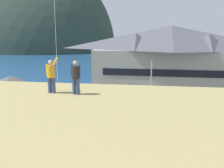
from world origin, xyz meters
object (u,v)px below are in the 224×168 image
at_px(parked_car_back_row_left, 122,132).
at_px(parked_car_corner_spot, 126,114).
at_px(parking_light_pole, 151,83).
at_px(moored_boat_outer_mooring, 156,76).
at_px(person_companion, 76,76).
at_px(wharf_dock, 140,76).
at_px(person_kite_flyer, 51,75).
at_px(harbor_lodge, 170,58).
at_px(parked_car_front_row_end, 184,115).
at_px(moored_boat_wharfside, 124,76).
at_px(parked_car_lone_by_shed, 47,136).
at_px(parked_car_mid_row_far, 51,113).
at_px(storage_shed_near_lot, 13,92).

height_order(parked_car_back_row_left, parked_car_corner_spot, same).
bearing_deg(parked_car_corner_spot, parking_light_pole, 56.67).
relative_size(moored_boat_outer_mooring, parking_light_pole, 1.18).
bearing_deg(person_companion, wharf_dock, 87.38).
xyz_separation_m(parked_car_back_row_left, person_kite_flyer, (-2.77, -9.72, 7.10)).
distance_m(moored_boat_outer_mooring, parked_car_back_row_left, 32.64).
distance_m(harbor_lodge, parked_car_front_row_end, 15.81).
relative_size(wharf_dock, parked_car_corner_spot, 3.41).
xyz_separation_m(moored_boat_outer_mooring, person_kite_flyer, (-6.93, -42.10, 7.45)).
xyz_separation_m(wharf_dock, moored_boat_outer_mooring, (3.59, -1.14, 0.37)).
xyz_separation_m(wharf_dock, parked_car_back_row_left, (-0.57, -33.52, 0.71)).
xyz_separation_m(wharf_dock, parking_light_pole, (2.12, -24.09, 3.54)).
bearing_deg(parked_car_back_row_left, person_companion, -98.18).
distance_m(wharf_dock, person_kite_flyer, 44.07).
distance_m(moored_boat_outer_mooring, person_companion, 43.23).
height_order(moored_boat_wharfside, parked_car_lone_by_shed, moored_boat_wharfside).
height_order(parked_car_mid_row_far, parking_light_pole, parking_light_pole).
distance_m(wharf_dock, parked_car_mid_row_far, 30.63).
relative_size(storage_shed_near_lot, parked_car_back_row_left, 1.73).
bearing_deg(harbor_lodge, parked_car_back_row_left, -105.73).
distance_m(parked_car_mid_row_far, person_companion, 17.44).
height_order(moored_boat_outer_mooring, parking_light_pole, parking_light_pole).
height_order(moored_boat_outer_mooring, parked_car_lone_by_shed, moored_boat_outer_mooring).
distance_m(parking_light_pole, person_kite_flyer, 20.36).
height_order(storage_shed_near_lot, parked_car_back_row_left, storage_shed_near_lot).
distance_m(harbor_lodge, moored_boat_outer_mooring, 12.72).
distance_m(storage_shed_near_lot, person_kite_flyer, 22.16).
bearing_deg(person_companion, parking_light_pole, 77.97).
bearing_deg(moored_boat_wharfside, moored_boat_outer_mooring, 5.85).
relative_size(parking_light_pole, person_kite_flyer, 3.52).
relative_size(wharf_dock, parked_car_mid_row_far, 3.31).
relative_size(harbor_lodge, parked_car_mid_row_far, 6.16).
height_order(moored_boat_wharfside, parked_car_front_row_end, moored_boat_wharfside).
height_order(moored_boat_wharfside, parked_car_corner_spot, moored_boat_wharfside).
bearing_deg(parked_car_front_row_end, parked_car_lone_by_shed, -149.51).
height_order(harbor_lodge, person_companion, harbor_lodge).
height_order(moored_boat_wharfside, parked_car_mid_row_far, moored_boat_wharfside).
xyz_separation_m(parked_car_mid_row_far, person_kite_flyer, (5.92, -14.06, 7.10)).
distance_m(parking_light_pole, person_companion, 20.15).
xyz_separation_m(parked_car_back_row_left, parked_car_corner_spot, (-0.08, 5.20, 0.00)).
bearing_deg(wharf_dock, person_kite_flyer, -94.42).
relative_size(parked_car_front_row_end, parked_car_mid_row_far, 0.98).
height_order(parked_car_front_row_end, parked_car_mid_row_far, same).
relative_size(moored_boat_outer_mooring, person_companion, 4.45).
bearing_deg(storage_shed_near_lot, parked_car_corner_spot, -9.34).
bearing_deg(parked_car_corner_spot, parked_car_mid_row_far, -174.22).
relative_size(moored_boat_wharfside, parked_car_mid_row_far, 1.72).
bearing_deg(parked_car_mid_row_far, parked_car_corner_spot, 5.78).
bearing_deg(moored_boat_wharfside, parked_car_corner_spot, -83.79).
xyz_separation_m(parking_light_pole, person_kite_flyer, (-5.46, -19.15, 4.27)).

